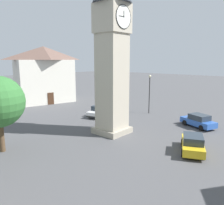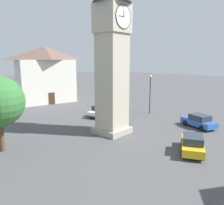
{
  "view_description": "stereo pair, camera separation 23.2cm",
  "coord_description": "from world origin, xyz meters",
  "px_view_note": "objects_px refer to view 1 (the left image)",
  "views": [
    {
      "loc": [
        17.42,
        15.53,
        7.71
      ],
      "look_at": [
        0.0,
        0.0,
        3.31
      ],
      "focal_mm": 36.18,
      "sensor_mm": 36.0,
      "label": 1
    },
    {
      "loc": [
        17.26,
        15.71,
        7.71
      ],
      "look_at": [
        0.0,
        0.0,
        3.31
      ],
      "focal_mm": 36.18,
      "sensor_mm": 36.0,
      "label": 2
    }
  ],
  "objects_px": {
    "car_silver_kerb": "(198,121)",
    "building_terrace_right": "(45,74)",
    "pedestrian": "(111,104)",
    "lamp_post": "(150,88)",
    "car_red_corner": "(99,111)",
    "clock_tower": "(112,27)",
    "car_blue_kerb": "(193,144)"
  },
  "relations": [
    {
      "from": "car_silver_kerb",
      "to": "building_terrace_right",
      "type": "xyz_separation_m",
      "value": [
        3.03,
        -27.22,
        4.39
      ]
    },
    {
      "from": "pedestrian",
      "to": "lamp_post",
      "type": "bearing_deg",
      "value": 113.45
    },
    {
      "from": "car_red_corner",
      "to": "building_terrace_right",
      "type": "xyz_separation_m",
      "value": [
        -0.95,
        -14.94,
        4.39
      ]
    },
    {
      "from": "clock_tower",
      "to": "car_red_corner",
      "type": "height_order",
      "value": "clock_tower"
    },
    {
      "from": "clock_tower",
      "to": "building_terrace_right",
      "type": "height_order",
      "value": "clock_tower"
    },
    {
      "from": "building_terrace_right",
      "to": "pedestrian",
      "type": "bearing_deg",
      "value": 101.72
    },
    {
      "from": "clock_tower",
      "to": "pedestrian",
      "type": "distance_m",
      "value": 14.7
    },
    {
      "from": "clock_tower",
      "to": "car_blue_kerb",
      "type": "distance_m",
      "value": 13.31
    },
    {
      "from": "car_silver_kerb",
      "to": "building_terrace_right",
      "type": "height_order",
      "value": "building_terrace_right"
    },
    {
      "from": "clock_tower",
      "to": "car_silver_kerb",
      "type": "relative_size",
      "value": 4.2
    },
    {
      "from": "building_terrace_right",
      "to": "lamp_post",
      "type": "distance_m",
      "value": 19.85
    },
    {
      "from": "car_silver_kerb",
      "to": "pedestrian",
      "type": "height_order",
      "value": "pedestrian"
    },
    {
      "from": "car_blue_kerb",
      "to": "car_silver_kerb",
      "type": "relative_size",
      "value": 1.0
    },
    {
      "from": "pedestrian",
      "to": "car_silver_kerb",
      "type": "bearing_deg",
      "value": 90.74
    },
    {
      "from": "car_blue_kerb",
      "to": "car_red_corner",
      "type": "bearing_deg",
      "value": -103.77
    },
    {
      "from": "clock_tower",
      "to": "car_red_corner",
      "type": "xyz_separation_m",
      "value": [
        -4.24,
        -6.14,
        -10.14
      ]
    },
    {
      "from": "building_terrace_right",
      "to": "car_silver_kerb",
      "type": "bearing_deg",
      "value": 96.35
    },
    {
      "from": "clock_tower",
      "to": "car_blue_kerb",
      "type": "bearing_deg",
      "value": 94.15
    },
    {
      "from": "car_blue_kerb",
      "to": "car_red_corner",
      "type": "xyz_separation_m",
      "value": [
        -3.61,
        -14.74,
        0.0
      ]
    },
    {
      "from": "car_blue_kerb",
      "to": "building_terrace_right",
      "type": "distance_m",
      "value": 30.34
    },
    {
      "from": "car_silver_kerb",
      "to": "clock_tower",
      "type": "bearing_deg",
      "value": -36.76
    },
    {
      "from": "building_terrace_right",
      "to": "car_blue_kerb",
      "type": "bearing_deg",
      "value": 81.26
    },
    {
      "from": "clock_tower",
      "to": "lamp_post",
      "type": "distance_m",
      "value": 12.77
    },
    {
      "from": "clock_tower",
      "to": "pedestrian",
      "type": "xyz_separation_m",
      "value": [
        -8.05,
        -7.3,
        -9.9
      ]
    },
    {
      "from": "car_blue_kerb",
      "to": "car_red_corner",
      "type": "height_order",
      "value": "same"
    },
    {
      "from": "car_red_corner",
      "to": "car_silver_kerb",
      "type": "bearing_deg",
      "value": 107.96
    },
    {
      "from": "car_silver_kerb",
      "to": "lamp_post",
      "type": "xyz_separation_m",
      "value": [
        -2.14,
        -8.11,
        2.94
      ]
    },
    {
      "from": "car_blue_kerb",
      "to": "building_terrace_right",
      "type": "relative_size",
      "value": 0.4
    },
    {
      "from": "car_silver_kerb",
      "to": "lamp_post",
      "type": "bearing_deg",
      "value": -104.79
    },
    {
      "from": "car_silver_kerb",
      "to": "car_red_corner",
      "type": "distance_m",
      "value": 12.91
    },
    {
      "from": "clock_tower",
      "to": "car_silver_kerb",
      "type": "bearing_deg",
      "value": 143.24
    },
    {
      "from": "pedestrian",
      "to": "car_blue_kerb",
      "type": "bearing_deg",
      "value": 64.97
    }
  ]
}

